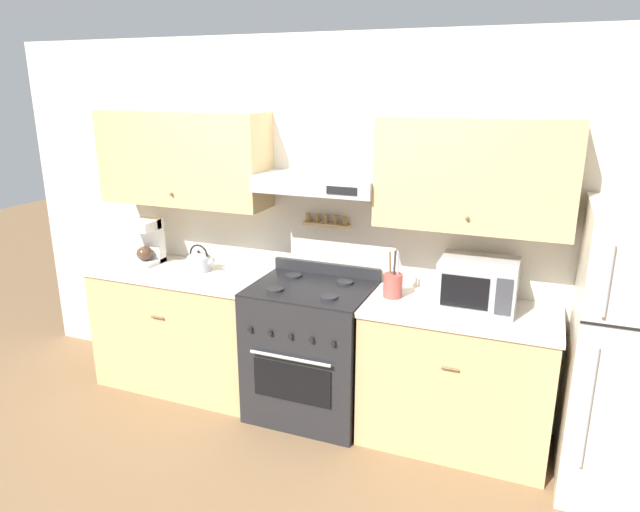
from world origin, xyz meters
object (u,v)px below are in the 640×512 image
tea_kettle (199,261)px  microwave (478,284)px  utensil_crock (393,285)px  stove_range (311,350)px  coffee_maker (148,241)px

tea_kettle → microwave: (1.97, 0.02, 0.08)m
microwave → utensil_crock: bearing=-178.0°
stove_range → coffee_maker: size_ratio=3.02×
stove_range → microwave: size_ratio=2.23×
tea_kettle → utensil_crock: bearing=0.0°
microwave → tea_kettle: bearing=-179.5°
coffee_maker → stove_range: bearing=-4.1°
tea_kettle → coffee_maker: 0.48m
coffee_maker → microwave: bearing=-0.3°
coffee_maker → utensil_crock: bearing=-0.9°
stove_range → utensil_crock: (0.54, 0.07, 0.53)m
stove_range → coffee_maker: 1.51m
microwave → utensil_crock: utensil_crock is taller
stove_range → tea_kettle: bearing=175.7°
coffee_maker → microwave: (2.44, -0.01, -0.02)m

